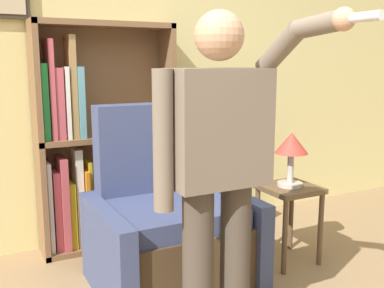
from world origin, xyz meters
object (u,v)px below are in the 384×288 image
at_px(armchair, 168,228).
at_px(side_table, 289,202).
at_px(table_lamp, 291,148).
at_px(person_standing, 219,163).
at_px(bookcase, 90,145).

bearing_deg(armchair, side_table, -7.54).
bearing_deg(armchair, table_lamp, -7.54).
bearing_deg(person_standing, table_lamp, 33.50).
bearing_deg(person_standing, bookcase, 97.52).
distance_m(bookcase, side_table, 1.52).
distance_m(armchair, person_standing, 0.96).
bearing_deg(armchair, person_standing, -95.97).
height_order(bookcase, table_lamp, bookcase).
relative_size(bookcase, table_lamp, 4.47).
distance_m(armchair, table_lamp, 1.01).
bearing_deg(side_table, person_standing, -146.50).
bearing_deg(side_table, bookcase, 142.38).
distance_m(bookcase, armchair, 0.94).
distance_m(armchair, side_table, 0.90).
xyz_separation_m(armchair, person_standing, (-0.08, -0.76, 0.59)).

